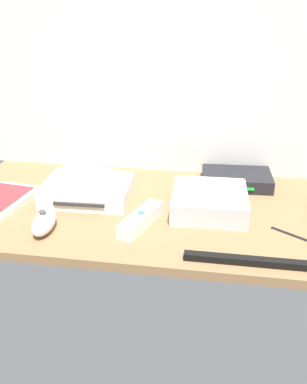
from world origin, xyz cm
name	(u,v)px	position (x,y,z in cm)	size (l,w,h in cm)	color
ground_plane	(154,211)	(0.00, 0.00, -1.00)	(100.00, 48.00, 2.00)	#936D47
back_wall	(169,54)	(0.00, 24.60, 32.00)	(110.00, 1.20, 64.00)	silver
game_console	(88,190)	(-16.76, 2.46, 2.20)	(21.59, 17.11, 4.40)	white
mini_computer	(209,201)	(13.07, 0.01, 2.64)	(17.51, 17.51, 5.30)	silver
network_router	(236,179)	(19.59, 16.47, 1.70)	(18.58, 13.04, 3.40)	black
remote_wand	(141,219)	(-1.26, -9.02, 1.51)	(8.21, 15.17, 3.40)	white
remote_nunchuk	(44,222)	(-21.22, -14.56, 2.04)	(5.38, 10.39, 5.10)	white
remote_classic_pad	(85,175)	(-17.66, 3.95, 5.41)	(15.75, 10.83, 2.40)	white
sensor_bar	(248,261)	(21.11, -20.35, 0.70)	(24.00, 1.80, 1.40)	black
stylus_pen	(291,234)	(30.56, -8.15, 0.35)	(0.70, 0.70, 9.00)	black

